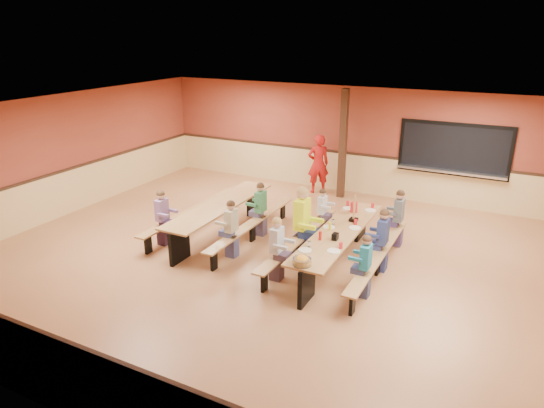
% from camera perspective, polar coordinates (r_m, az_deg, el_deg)
% --- Properties ---
extents(ground, '(12.00, 12.00, 0.00)m').
position_cam_1_polar(ground, '(10.00, 0.66, -6.62)').
color(ground, '#985E39').
rests_on(ground, ground).
extents(room_envelope, '(12.04, 10.04, 3.02)m').
position_cam_1_polar(room_envelope, '(9.72, 0.68, -2.97)').
color(room_envelope, brown).
rests_on(room_envelope, ground).
extents(kitchen_pass_through, '(2.78, 0.28, 1.38)m').
position_cam_1_polar(kitchen_pass_through, '(13.39, 20.58, 5.79)').
color(kitchen_pass_through, black).
rests_on(kitchen_pass_through, ground).
extents(structural_post, '(0.18, 0.18, 3.00)m').
position_cam_1_polar(structural_post, '(13.44, 8.34, 6.94)').
color(structural_post, black).
rests_on(structural_post, ground).
extents(cafeteria_table_main, '(1.91, 3.70, 0.74)m').
position_cam_1_polar(cafeteria_table_main, '(9.66, 7.75, -4.37)').
color(cafeteria_table_main, '#9F713F').
rests_on(cafeteria_table_main, ground).
extents(cafeteria_table_second, '(1.91, 3.70, 0.74)m').
position_cam_1_polar(cafeteria_table_second, '(11.08, -6.06, -1.04)').
color(cafeteria_table_second, '#9F713F').
rests_on(cafeteria_table_second, ground).
extents(seated_child_white_left, '(0.38, 0.31, 1.24)m').
position_cam_1_polar(seated_child_white_left, '(9.02, 0.55, -5.35)').
color(seated_child_white_left, '#B9BBC0').
rests_on(seated_child_white_left, ground).
extents(seated_adult_yellow, '(0.50, 0.41, 1.48)m').
position_cam_1_polar(seated_adult_yellow, '(9.94, 3.53, -2.17)').
color(seated_adult_yellow, '#E6FF17').
rests_on(seated_adult_yellow, ground).
extents(seated_child_grey_left, '(0.32, 0.26, 1.11)m').
position_cam_1_polar(seated_child_grey_left, '(10.99, 5.89, -1.07)').
color(seated_child_grey_left, silver).
rests_on(seated_child_grey_left, ground).
extents(seated_child_teal_right, '(0.35, 0.28, 1.16)m').
position_cam_1_polar(seated_child_teal_right, '(8.63, 10.90, -7.26)').
color(seated_child_teal_right, '#1C6C86').
rests_on(seated_child_teal_right, ground).
extents(seated_child_navy_right, '(0.39, 0.32, 1.25)m').
position_cam_1_polar(seated_child_navy_right, '(9.59, 12.84, -4.23)').
color(seated_child_navy_right, navy).
rests_on(seated_child_navy_right, ground).
extents(seated_child_char_right, '(0.39, 0.32, 1.25)m').
position_cam_1_polar(seated_child_char_right, '(10.79, 14.64, -1.65)').
color(seated_child_char_right, '#4D5357').
rests_on(seated_child_char_right, ground).
extents(seated_child_purple_sec, '(0.38, 0.31, 1.22)m').
position_cam_1_polar(seated_child_purple_sec, '(10.75, -12.76, -1.63)').
color(seated_child_purple_sec, slate).
rests_on(seated_child_purple_sec, ground).
extents(seated_child_green_sec, '(0.38, 0.31, 1.23)m').
position_cam_1_polar(seated_child_green_sec, '(10.97, -1.34, -0.66)').
color(seated_child_green_sec, '#367A4B').
rests_on(seated_child_green_sec, ground).
extents(seated_child_tan_sec, '(0.37, 0.30, 1.21)m').
position_cam_1_polar(seated_child_tan_sec, '(9.96, -4.79, -2.98)').
color(seated_child_tan_sec, '#B4AD8C').
rests_on(seated_child_tan_sec, ground).
extents(standing_woman, '(0.74, 0.69, 1.70)m').
position_cam_1_polar(standing_woman, '(13.90, 5.46, 4.73)').
color(standing_woman, '#AF1514').
rests_on(standing_woman, ground).
extents(punch_pitcher, '(0.16, 0.16, 0.22)m').
position_cam_1_polar(punch_pitcher, '(10.58, 9.61, -0.38)').
color(punch_pitcher, red).
rests_on(punch_pitcher, cafeteria_table_main).
extents(chip_bowl, '(0.32, 0.32, 0.15)m').
position_cam_1_polar(chip_bowl, '(8.17, 3.54, -6.68)').
color(chip_bowl, '#FCA427').
rests_on(chip_bowl, cafeteria_table_main).
extents(napkin_dispenser, '(0.10, 0.14, 0.13)m').
position_cam_1_polar(napkin_dispenser, '(9.17, 7.44, -3.82)').
color(napkin_dispenser, black).
rests_on(napkin_dispenser, cafeteria_table_main).
extents(condiment_mustard, '(0.06, 0.06, 0.17)m').
position_cam_1_polar(condiment_mustard, '(9.57, 6.84, -2.62)').
color(condiment_mustard, yellow).
rests_on(condiment_mustard, cafeteria_table_main).
extents(condiment_ketchup, '(0.06, 0.06, 0.17)m').
position_cam_1_polar(condiment_ketchup, '(9.12, 5.68, -3.74)').
color(condiment_ketchup, '#B2140F').
rests_on(condiment_ketchup, cafeteria_table_main).
extents(table_paddle, '(0.16, 0.16, 0.56)m').
position_cam_1_polar(table_paddle, '(10.08, 9.61, -1.27)').
color(table_paddle, black).
rests_on(table_paddle, cafeteria_table_main).
extents(place_settings, '(0.65, 3.30, 0.11)m').
position_cam_1_polar(place_settings, '(9.55, 7.83, -2.90)').
color(place_settings, beige).
rests_on(place_settings, cafeteria_table_main).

